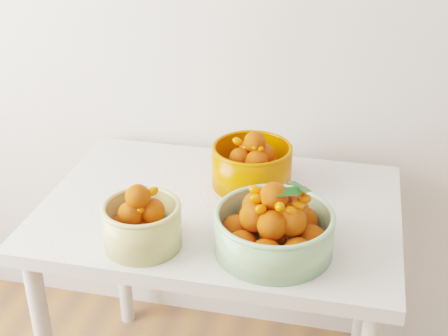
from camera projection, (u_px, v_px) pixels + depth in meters
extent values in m
cube|color=silver|center=(220.00, 211.00, 1.77)|extent=(1.00, 0.70, 0.04)
cylinder|color=silver|center=(121.00, 244.00, 2.28)|extent=(0.05, 0.05, 0.71)
cylinder|color=silver|center=(366.00, 277.00, 2.11)|extent=(0.05, 0.05, 0.71)
cylinder|color=tan|center=(142.00, 226.00, 1.56)|extent=(0.23, 0.23, 0.11)
torus|color=tan|center=(141.00, 207.00, 1.54)|extent=(0.23, 0.23, 0.01)
sphere|color=#D1660C|center=(161.00, 233.00, 1.56)|extent=(0.06, 0.06, 0.06)
sphere|color=#D1660C|center=(148.00, 219.00, 1.61)|extent=(0.07, 0.07, 0.07)
sphere|color=#D83C05|center=(124.00, 227.00, 1.58)|extent=(0.07, 0.07, 0.07)
sphere|color=#D83C05|center=(136.00, 241.00, 1.53)|extent=(0.06, 0.06, 0.06)
sphere|color=#D83C05|center=(143.00, 230.00, 1.57)|extent=(0.06, 0.06, 0.06)
sphere|color=#D83C05|center=(152.00, 211.00, 1.55)|extent=(0.06, 0.06, 0.06)
sphere|color=#D83C05|center=(130.00, 214.00, 1.54)|extent=(0.06, 0.06, 0.06)
sphere|color=#D83C05|center=(138.00, 197.00, 1.53)|extent=(0.06, 0.06, 0.06)
ellipsoid|color=#F34C02|center=(140.00, 209.00, 1.53)|extent=(0.03, 0.04, 0.03)
ellipsoid|color=#F34C02|center=(140.00, 201.00, 1.53)|extent=(0.04, 0.03, 0.03)
ellipsoid|color=#F34C02|center=(153.00, 191.00, 1.53)|extent=(0.04, 0.04, 0.04)
cylinder|color=#8CBB83|center=(274.00, 233.00, 1.54)|extent=(0.34, 0.34, 0.10)
torus|color=#8CBB83|center=(274.00, 215.00, 1.52)|extent=(0.34, 0.34, 0.01)
sphere|color=#D83C05|center=(312.00, 239.00, 1.52)|extent=(0.07, 0.07, 0.07)
sphere|color=#D83C05|center=(302.00, 222.00, 1.59)|extent=(0.08, 0.08, 0.08)
sphere|color=#D83C05|center=(280.00, 214.00, 1.63)|extent=(0.07, 0.07, 0.07)
sphere|color=#D83C05|center=(252.00, 216.00, 1.62)|extent=(0.07, 0.07, 0.07)
sphere|color=#D83C05|center=(236.00, 229.00, 1.56)|extent=(0.07, 0.07, 0.07)
sphere|color=#D83C05|center=(242.00, 245.00, 1.50)|extent=(0.07, 0.07, 0.07)
sphere|color=#D83C05|center=(266.00, 255.00, 1.46)|extent=(0.08, 0.08, 0.08)
sphere|color=#D83C05|center=(297.00, 252.00, 1.47)|extent=(0.07, 0.07, 0.07)
sphere|color=#D83C05|center=(274.00, 234.00, 1.55)|extent=(0.07, 0.07, 0.07)
sphere|color=#D83C05|center=(294.00, 210.00, 1.53)|extent=(0.08, 0.08, 0.08)
sphere|color=#D83C05|center=(277.00, 203.00, 1.56)|extent=(0.07, 0.07, 0.07)
sphere|color=#D83C05|center=(257.00, 207.00, 1.55)|extent=(0.08, 0.08, 0.08)
sphere|color=#D83C05|center=(254.00, 217.00, 1.50)|extent=(0.07, 0.07, 0.07)
sphere|color=#D83C05|center=(272.00, 225.00, 1.47)|extent=(0.07, 0.07, 0.07)
sphere|color=#D83C05|center=(292.00, 221.00, 1.49)|extent=(0.07, 0.07, 0.07)
sphere|color=#D83C05|center=(274.00, 197.00, 1.49)|extent=(0.07, 0.07, 0.07)
ellipsoid|color=#F34C02|center=(273.00, 208.00, 1.51)|extent=(0.04, 0.05, 0.03)
ellipsoid|color=#F34C02|center=(301.00, 191.00, 1.50)|extent=(0.04, 0.04, 0.03)
ellipsoid|color=#F34C02|center=(290.00, 208.00, 1.50)|extent=(0.04, 0.03, 0.04)
ellipsoid|color=#F34C02|center=(257.00, 199.00, 1.49)|extent=(0.05, 0.04, 0.04)
ellipsoid|color=#F34C02|center=(298.00, 206.00, 1.49)|extent=(0.04, 0.03, 0.04)
ellipsoid|color=#F34C02|center=(291.00, 211.00, 1.47)|extent=(0.04, 0.05, 0.04)
ellipsoid|color=#F34C02|center=(269.00, 203.00, 1.51)|extent=(0.04, 0.03, 0.03)
ellipsoid|color=#F34C02|center=(297.00, 205.00, 1.49)|extent=(0.04, 0.03, 0.04)
ellipsoid|color=#F34C02|center=(261.00, 209.00, 1.47)|extent=(0.04, 0.04, 0.04)
ellipsoid|color=#F34C02|center=(285.00, 192.00, 1.52)|extent=(0.04, 0.05, 0.04)
ellipsoid|color=#F34C02|center=(256.00, 190.00, 1.50)|extent=(0.04, 0.03, 0.04)
ellipsoid|color=#F34C02|center=(280.00, 207.00, 1.44)|extent=(0.04, 0.05, 0.04)
ellipsoid|color=#F34C02|center=(304.00, 199.00, 1.50)|extent=(0.04, 0.04, 0.03)
ellipsoid|color=#F34C02|center=(279.00, 211.00, 1.49)|extent=(0.04, 0.05, 0.03)
cylinder|color=#C34A00|center=(252.00, 166.00, 1.84)|extent=(0.30, 0.30, 0.12)
torus|color=#C34A00|center=(252.00, 148.00, 1.81)|extent=(0.31, 0.31, 0.01)
sphere|color=#D1660C|center=(275.00, 174.00, 1.83)|extent=(0.07, 0.07, 0.07)
sphere|color=#D1660C|center=(266.00, 164.00, 1.89)|extent=(0.06, 0.06, 0.06)
sphere|color=#D83C05|center=(245.00, 161.00, 1.91)|extent=(0.07, 0.07, 0.07)
sphere|color=#D83C05|center=(229.00, 169.00, 1.86)|extent=(0.06, 0.06, 0.06)
sphere|color=#D83C05|center=(236.00, 180.00, 1.80)|extent=(0.06, 0.06, 0.06)
sphere|color=#D83C05|center=(259.00, 183.00, 1.79)|extent=(0.07, 0.07, 0.07)
sphere|color=#D83C05|center=(252.00, 172.00, 1.85)|extent=(0.06, 0.06, 0.06)
sphere|color=#D83C05|center=(265.00, 155.00, 1.83)|extent=(0.06, 0.06, 0.06)
sphere|color=#D83C05|center=(249.00, 150.00, 1.86)|extent=(0.06, 0.06, 0.06)
sphere|color=#D83C05|center=(240.00, 158.00, 1.81)|extent=(0.06, 0.06, 0.06)
sphere|color=#D83C05|center=(257.00, 162.00, 1.79)|extent=(0.07, 0.07, 0.07)
sphere|color=#D83C05|center=(255.00, 142.00, 1.81)|extent=(0.06, 0.06, 0.06)
ellipsoid|color=#F34C02|center=(252.00, 144.00, 1.83)|extent=(0.03, 0.04, 0.03)
ellipsoid|color=#F34C02|center=(254.00, 146.00, 1.79)|extent=(0.04, 0.04, 0.03)
ellipsoid|color=#F34C02|center=(253.00, 147.00, 1.81)|extent=(0.04, 0.03, 0.03)
ellipsoid|color=#F34C02|center=(259.00, 149.00, 1.79)|extent=(0.04, 0.04, 0.03)
ellipsoid|color=#F34C02|center=(254.00, 141.00, 1.85)|extent=(0.03, 0.03, 0.03)
ellipsoid|color=#F34C02|center=(252.00, 146.00, 1.81)|extent=(0.03, 0.04, 0.03)
ellipsoid|color=#F34C02|center=(247.00, 148.00, 1.82)|extent=(0.04, 0.03, 0.03)
ellipsoid|color=#F34C02|center=(238.00, 141.00, 1.81)|extent=(0.04, 0.03, 0.04)
ellipsoid|color=#F34C02|center=(249.00, 143.00, 1.82)|extent=(0.04, 0.04, 0.03)
ellipsoid|color=#F34C02|center=(252.00, 144.00, 1.81)|extent=(0.03, 0.04, 0.03)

